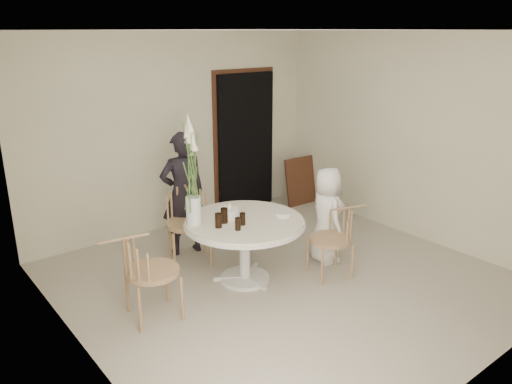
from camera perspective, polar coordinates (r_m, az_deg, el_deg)
ground at (r=5.78m, az=3.07°, el=-9.85°), size 4.50×4.50×0.00m
room_shell at (r=5.22m, az=3.36°, el=6.06°), size 4.50×4.50×4.50m
doorway at (r=7.71m, az=-1.21°, el=5.65°), size 1.00×0.10×2.10m
door_trim at (r=7.73m, az=-1.40°, el=6.14°), size 1.12×0.03×2.22m
table at (r=5.49m, az=-1.31°, el=-4.28°), size 1.33×1.33×0.73m
picture_frame at (r=8.08m, az=5.09°, el=1.26°), size 0.58×0.18×0.76m
chair_far at (r=6.10m, az=-7.88°, el=-2.27°), size 0.65×0.67×0.93m
chair_right at (r=5.75m, az=9.53°, el=-4.42°), size 0.57×0.55×0.82m
chair_left at (r=4.89m, az=-13.23°, el=-8.15°), size 0.59×0.55×0.90m
girl at (r=6.21m, az=-8.36°, el=-0.19°), size 0.63×0.47×1.56m
boy at (r=6.03m, az=8.08°, el=-2.66°), size 0.53×0.66×1.18m
birthday_cake at (r=5.49m, az=-3.11°, el=-2.45°), size 0.22×0.22×0.16m
cola_tumbler_a at (r=5.15m, az=-2.09°, el=-3.67°), size 0.08×0.08×0.13m
cola_tumbler_b at (r=5.28m, az=-1.54°, el=-3.10°), size 0.07×0.07×0.13m
cola_tumbler_c at (r=5.22m, az=-4.32°, el=-3.27°), size 0.09×0.09×0.16m
cola_tumbler_d at (r=5.34m, az=-3.65°, el=-2.70°), size 0.10×0.10×0.17m
plate_stack at (r=5.56m, az=3.12°, el=-2.52°), size 0.21×0.21×0.04m
flower_vase at (r=5.22m, az=-7.29°, el=1.45°), size 0.16×0.16×1.19m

